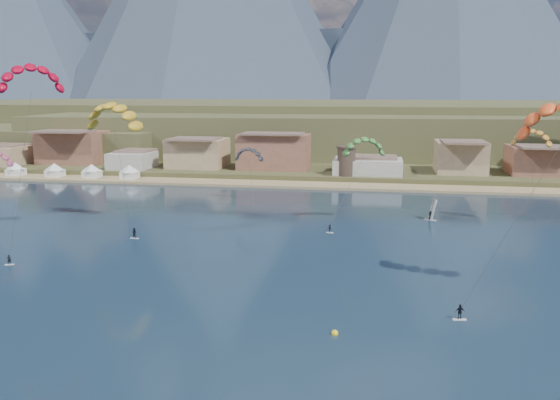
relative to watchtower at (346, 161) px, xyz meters
name	(u,v)px	position (x,y,z in m)	size (l,w,h in m)	color
ground	(225,355)	(-5.00, -114.00, -6.37)	(2400.00, 2400.00, 0.00)	black
beach	(326,185)	(-5.00, -8.00, -6.12)	(2200.00, 12.00, 0.90)	tan
land	(368,116)	(-5.00, 446.00, -6.37)	(2200.00, 900.00, 4.00)	brown
foothills	(398,127)	(17.39, 118.47, 2.71)	(940.00, 210.00, 18.00)	brown
mountain_ridge	(366,2)	(-19.60, 709.65, 143.94)	(2060.00, 480.00, 400.00)	#2C384A
town	(204,149)	(-45.00, 8.00, 1.63)	(400.00, 24.00, 12.00)	beige
watchtower	(346,161)	(0.00, 0.00, 0.00)	(5.82, 5.82, 8.60)	#47382D
beach_tents	(72,167)	(-81.25, -8.00, -2.66)	(43.40, 6.40, 5.00)	white
kitesurfer_red	(30,74)	(-48.35, -76.63, 22.66)	(11.49, 18.90, 32.54)	silver
kitesurfer_yellow	(113,112)	(-41.48, -60.93, 15.75)	(15.40, 14.67, 26.24)	silver
kitesurfer_green	(364,144)	(6.47, -52.88, 9.61)	(10.98, 11.35, 18.98)	silver
distant_kite_dark	(249,152)	(-21.17, -32.68, 5.50)	(7.58, 5.75, 14.78)	#262626
distant_kite_orange	(532,135)	(38.42, -47.95, 11.50)	(8.43, 6.77, 20.43)	#262626
windsurfer	(431,213)	(20.40, -46.79, -4.95)	(2.71, 2.87, 4.47)	silver
buoy	(335,333)	(5.51, -107.07, -6.23)	(0.79, 0.79, 0.79)	yellow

